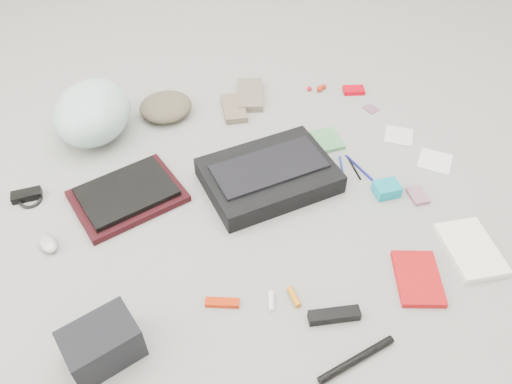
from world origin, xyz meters
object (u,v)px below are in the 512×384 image
object	(u,v)px
camera_bag	(102,344)
book_red	(418,278)
accordion_wallet	(387,189)
laptop	(127,192)
messenger_bag	(269,175)
bike_helmet	(93,112)

from	to	relation	value
camera_bag	book_red	world-z (taller)	camera_bag
camera_bag	accordion_wallet	distance (m)	1.08
laptop	camera_bag	distance (m)	0.59
messenger_bag	bike_helmet	distance (m)	0.75
camera_bag	laptop	bearing A→B (deg)	59.18
bike_helmet	laptop	bearing A→B (deg)	-57.80
laptop	book_red	distance (m)	1.02
book_red	camera_bag	bearing A→B (deg)	-164.02
bike_helmet	book_red	size ratio (longest dim) A/B	1.81
messenger_bag	accordion_wallet	bearing A→B (deg)	-32.46
book_red	accordion_wallet	xyz separation A→B (m)	(0.08, 0.37, 0.01)
laptop	bike_helmet	distance (m)	0.42
messenger_bag	accordion_wallet	distance (m)	0.43
laptop	bike_helmet	size ratio (longest dim) A/B	0.87
messenger_bag	accordion_wallet	world-z (taller)	messenger_bag
bike_helmet	accordion_wallet	size ratio (longest dim) A/B	4.12
book_red	accordion_wallet	distance (m)	0.38
laptop	accordion_wallet	xyz separation A→B (m)	(0.89, -0.24, -0.01)
laptop	accordion_wallet	size ratio (longest dim) A/B	3.58
laptop	bike_helmet	xyz separation A→B (m)	(-0.07, 0.40, 0.07)
bike_helmet	camera_bag	xyz separation A→B (m)	(-0.05, -0.98, -0.05)
messenger_bag	book_red	size ratio (longest dim) A/B	2.30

